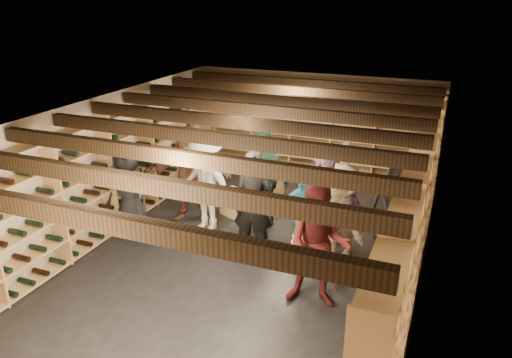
{
  "coord_description": "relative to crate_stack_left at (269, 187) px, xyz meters",
  "views": [
    {
      "loc": [
        2.9,
        -6.57,
        4.12
      ],
      "look_at": [
        0.15,
        0.2,
        1.32
      ],
      "focal_mm": 35.0,
      "sensor_mm": 36.0,
      "label": 1
    }
  ],
  "objects": [
    {
      "name": "crate_loose",
      "position": [
        1.09,
        0.33,
        -0.17
      ],
      "size": [
        0.57,
        0.45,
        0.17
      ],
      "primitive_type": "cube",
      "rotation": [
        0.0,
        0.0,
        -0.27
      ],
      "color": "tan",
      "rests_on": "ground"
    },
    {
      "name": "person_12",
      "position": [
        2.65,
        -1.14,
        0.53
      ],
      "size": [
        0.84,
        0.61,
        1.58
      ],
      "primitive_type": "imported",
      "rotation": [
        0.0,
        0.0,
        0.15
      ],
      "color": "#39383E",
      "rests_on": "ground"
    },
    {
      "name": "wine_rack_back",
      "position": [
        0.47,
        1.39,
        0.82
      ],
      "size": [
        4.7,
        0.3,
        2.15
      ],
      "color": "tan",
      "rests_on": "ground"
    },
    {
      "name": "crate_stack_left",
      "position": [
        0.0,
        0.0,
        0.0
      ],
      "size": [
        0.59,
        0.49,
        0.51
      ],
      "rotation": [
        0.0,
        0.0,
        -0.37
      ],
      "color": "tan",
      "rests_on": "ground"
    },
    {
      "name": "person_8",
      "position": [
        1.92,
        -3.23,
        0.64
      ],
      "size": [
        0.96,
        0.79,
        1.8
      ],
      "primitive_type": "imported",
      "rotation": [
        0.0,
        0.0,
        0.14
      ],
      "color": "#4C1718",
      "rests_on": "ground"
    },
    {
      "name": "crate_stack_right",
      "position": [
        -0.32,
        -1.03,
        0.0
      ],
      "size": [
        0.59,
        0.51,
        0.51
      ],
      "rotation": [
        0.0,
        0.0,
        -0.43
      ],
      "color": "tan",
      "rests_on": "ground"
    },
    {
      "name": "ceiling_joists",
      "position": [
        0.47,
        -2.44,
        2.01
      ],
      "size": [
        5.4,
        7.12,
        0.18
      ],
      "color": "black",
      "rests_on": "ground"
    },
    {
      "name": "person_1",
      "position": [
        0.6,
        -2.31,
        0.63
      ],
      "size": [
        0.69,
        0.5,
        1.77
      ],
      "primitive_type": "imported",
      "rotation": [
        0.0,
        0.0,
        0.13
      ],
      "color": "black",
      "rests_on": "ground"
    },
    {
      "name": "person_9",
      "position": [
        -0.56,
        -1.78,
        0.64
      ],
      "size": [
        1.28,
        0.92,
        1.78
      ],
      "primitive_type": "imported",
      "rotation": [
        0.0,
        0.0,
        -0.24
      ],
      "color": "beige",
      "rests_on": "ground"
    },
    {
      "name": "wine_rack_right",
      "position": [
        3.04,
        -2.44,
        0.82
      ],
      "size": [
        0.32,
        7.5,
        2.15
      ],
      "color": "tan",
      "rests_on": "ground"
    },
    {
      "name": "person_7",
      "position": [
        1.89,
        -1.62,
        0.68
      ],
      "size": [
        0.8,
        0.68,
        1.87
      ],
      "primitive_type": "imported",
      "rotation": [
        0.0,
        0.0,
        -0.4
      ],
      "color": "gray",
      "rests_on": "ground"
    },
    {
      "name": "person_10",
      "position": [
        0.31,
        -1.14,
        0.66
      ],
      "size": [
        1.16,
        0.77,
        1.83
      ],
      "primitive_type": "imported",
      "rotation": [
        0.0,
        0.0,
        -0.33
      ],
      "color": "#2A513E",
      "rests_on": "ground"
    },
    {
      "name": "ground",
      "position": [
        0.47,
        -2.44,
        -0.26
      ],
      "size": [
        8.0,
        8.0,
        0.0
      ],
      "primitive_type": "plane",
      "color": "black",
      "rests_on": "ground"
    },
    {
      "name": "person_3",
      "position": [
        1.85,
        -2.47,
        0.58
      ],
      "size": [
        1.22,
        0.96,
        1.66
      ],
      "primitive_type": "imported",
      "rotation": [
        0.0,
        0.0,
        0.37
      ],
      "color": "beige",
      "rests_on": "ground"
    },
    {
      "name": "wine_rack_left",
      "position": [
        -2.1,
        -2.44,
        0.82
      ],
      "size": [
        0.32,
        7.5,
        2.15
      ],
      "color": "tan",
      "rests_on": "ground"
    },
    {
      "name": "person_11",
      "position": [
        1.49,
        -1.25,
        0.6
      ],
      "size": [
        1.66,
        1.13,
        1.72
      ],
      "primitive_type": "imported",
      "rotation": [
        0.0,
        0.0,
        -0.43
      ],
      "color": "#8C5F8F",
      "rests_on": "ground"
    },
    {
      "name": "person_5",
      "position": [
        -1.02,
        -1.47,
        0.66
      ],
      "size": [
        1.76,
        0.84,
        1.82
      ],
      "primitive_type": "imported",
      "rotation": [
        0.0,
        0.0,
        0.19
      ],
      "color": "brown",
      "rests_on": "ground"
    },
    {
      "name": "walls",
      "position": [
        0.47,
        -2.44,
        0.95
      ],
      "size": [
        5.52,
        8.02,
        2.4
      ],
      "color": "tan",
      "rests_on": "ground"
    },
    {
      "name": "person_4",
      "position": [
        1.39,
        -2.18,
        0.51
      ],
      "size": [
        0.97,
        0.65,
        1.54
      ],
      "primitive_type": "imported",
      "rotation": [
        0.0,
        0.0,
        0.33
      ],
      "color": "#21717E",
      "rests_on": "ground"
    },
    {
      "name": "ceiling",
      "position": [
        0.47,
        -2.44,
        2.15
      ],
      "size": [
        5.5,
        8.0,
        0.01
      ],
      "primitive_type": "cube",
      "color": "beige",
      "rests_on": "walls"
    },
    {
      "name": "person_0",
      "position": [
        -1.71,
        -2.41,
        0.58
      ],
      "size": [
        0.83,
        0.55,
        1.67
      ],
      "primitive_type": "imported",
      "rotation": [
        0.0,
        0.0,
        -0.02
      ],
      "color": "black",
      "rests_on": "ground"
    }
  ]
}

